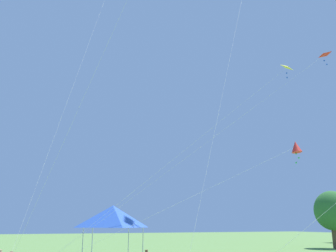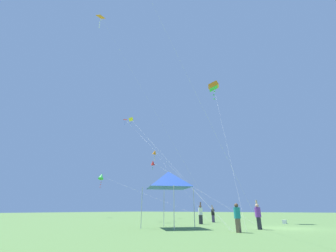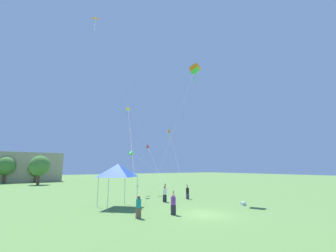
{
  "view_description": "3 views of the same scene",
  "coord_description": "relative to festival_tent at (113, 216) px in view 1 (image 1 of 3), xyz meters",
  "views": [
    {
      "loc": [
        17.99,
        1.54,
        3.18
      ],
      "look_at": [
        -1.37,
        9.49,
        8.64
      ],
      "focal_mm": 40.0,
      "sensor_mm": 36.0,
      "label": 1
    },
    {
      "loc": [
        -20.31,
        -3.15,
        1.32
      ],
      "look_at": [
        3.68,
        13.25,
        12.15
      ],
      "focal_mm": 24.0,
      "sensor_mm": 36.0,
      "label": 2
    },
    {
      "loc": [
        -13.96,
        -14.65,
        3.93
      ],
      "look_at": [
        4.2,
        11.62,
        9.77
      ],
      "focal_mm": 24.0,
      "sensor_mm": 36.0,
      "label": 3
    }
  ],
  "objects": [
    {
      "name": "festival_tent",
      "position": [
        0.0,
        0.0,
        0.0
      ],
      "size": [
        3.27,
        3.27,
        4.25
      ],
      "color": "#B7B7BC",
      "rests_on": "ground"
    },
    {
      "name": "kite_red_diamond_6",
      "position": [
        7.71,
        7.68,
        3.44
      ],
      "size": [
        5.63,
        14.51,
        7.39
      ],
      "color": "silver",
      "rests_on": "ground"
    },
    {
      "name": "tree_far_left",
      "position": [
        -16.09,
        34.01,
        1.22
      ],
      "size": [
        4.94,
        4.45,
        7.45
      ],
      "color": "brown",
      "rests_on": "ground"
    },
    {
      "name": "kite_red_delta_3",
      "position": [
        6.16,
        11.6,
        9.82
      ],
      "size": [
        6.96,
        17.47,
        13.88
      ],
      "color": "silver",
      "rests_on": "ground"
    },
    {
      "name": "kite_yellow_delta_7",
      "position": [
        5.16,
        9.49,
        9.05
      ],
      "size": [
        5.87,
        15.2,
        13.17
      ],
      "color": "silver",
      "rests_on": "ground"
    }
  ]
}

